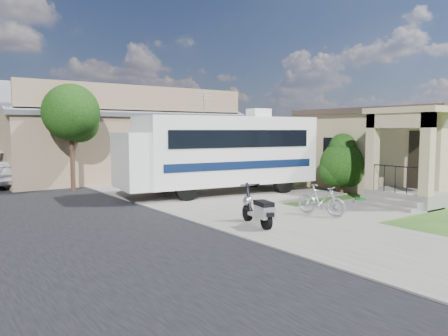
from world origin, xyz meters
TOP-DOWN VIEW (x-y plane):
  - ground at (0.00, 0.00)m, footprint 120.00×120.00m
  - sidewalk_slab at (-1.00, 10.00)m, footprint 4.00×80.00m
  - driveway_slab at (1.50, 4.50)m, footprint 7.00×6.00m
  - walk_slab at (3.00, -1.00)m, footprint 4.00×3.00m
  - house at (8.88, 1.43)m, footprint 9.47×7.80m
  - warehouse at (0.00, 13.97)m, footprint 12.50×8.40m
  - street_tree_a at (-3.70, 9.05)m, footprint 2.44×2.40m
  - street_tree_b at (-3.70, 19.05)m, footprint 2.44×2.40m
  - motorhome at (0.84, 4.64)m, footprint 8.32×3.48m
  - shrub at (5.26, 2.04)m, footprint 2.03×1.94m
  - scooter at (-1.89, -1.03)m, footprint 0.74×1.64m
  - bicycle at (0.56, -1.04)m, footprint 0.82×1.61m
  - pickup_truck at (-5.94, 13.18)m, footprint 3.12×6.23m
  - garden_hose at (3.51, -0.26)m, footprint 0.43×0.43m

SIDE VIEW (x-z plane):
  - ground at x=0.00m, z-range 0.00..0.00m
  - driveway_slab at x=1.50m, z-range 0.00..0.05m
  - walk_slab at x=3.00m, z-range 0.00..0.05m
  - sidewalk_slab at x=-1.00m, z-range 0.00..0.06m
  - garden_hose at x=3.51m, z-range 0.00..0.19m
  - bicycle at x=0.56m, z-range 0.00..0.93m
  - scooter at x=-1.89m, z-range -0.06..1.03m
  - pickup_truck at x=-5.94m, z-range 0.00..1.69m
  - shrub at x=5.26m, z-range 0.03..2.52m
  - house at x=8.88m, z-range 0.00..3.55m
  - motorhome at x=0.84m, z-range -0.29..3.85m
  - warehouse at x=0.00m, z-range -0.53..4.51m
  - street_tree_a at x=-3.70m, z-range 0.96..5.54m
  - street_tree_b at x=-3.70m, z-range 1.03..5.76m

